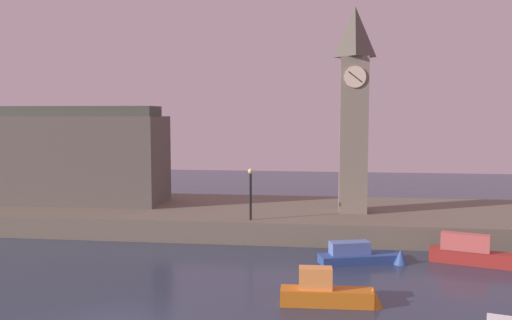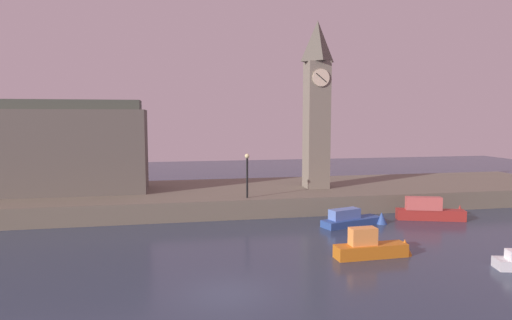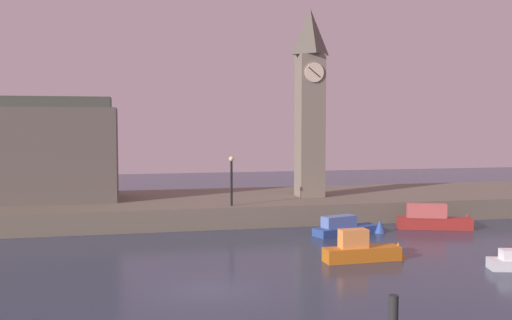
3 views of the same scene
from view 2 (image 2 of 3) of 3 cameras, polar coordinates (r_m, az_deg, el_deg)
name	(u,v)px [view 2 (image 2 of 3)]	position (r m, az deg, el deg)	size (l,w,h in m)	color
ground_plane	(228,295)	(20.49, -3.61, -16.87)	(120.00, 120.00, 0.00)	#2D384C
far_embankment	(198,197)	(39.50, -7.44, -4.79)	(70.00, 12.00, 1.50)	#6B6051
clock_tower	(317,102)	(39.85, 7.80, 7.36)	(2.16, 2.21, 14.65)	slate
parliament_hall	(40,148)	(40.79, -25.98, 1.43)	(16.43, 5.10, 10.19)	#5B544C
streetlamp	(247,170)	(34.59, -1.14, -1.29)	(0.36, 0.36, 3.46)	black
boat_dinghy_red	(433,211)	(36.59, 21.72, -6.14)	(5.56, 2.44, 1.97)	maroon
boat_patrol_orange	(375,247)	(26.16, 15.05, -10.76)	(4.63, 1.20, 1.82)	orange
boat_tour_blue	(358,219)	(33.29, 12.91, -7.44)	(5.45, 2.55, 1.53)	#2D4C93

